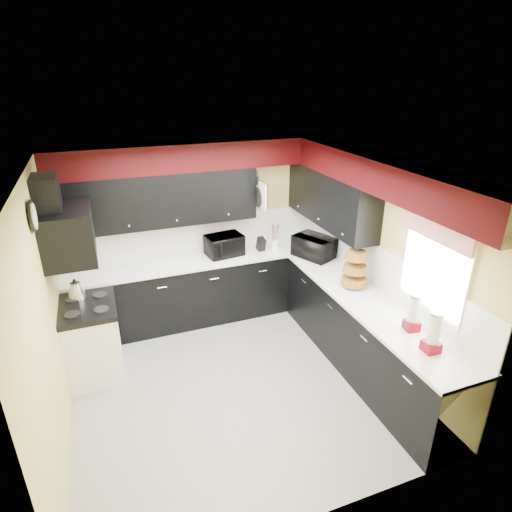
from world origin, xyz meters
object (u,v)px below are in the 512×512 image
(microwave, at_px, (314,247))
(utensil_crock, at_px, (275,244))
(knife_block, at_px, (261,244))
(toaster_oven, at_px, (225,245))
(kettle, at_px, (76,290))

(microwave, distance_m, utensil_crock, 0.61)
(utensil_crock, height_order, knife_block, knife_block)
(toaster_oven, relative_size, knife_block, 2.49)
(knife_block, bearing_deg, microwave, -43.10)
(utensil_crock, bearing_deg, kettle, -169.81)
(microwave, xyz_separation_m, kettle, (-3.08, -0.02, -0.08))
(kettle, bearing_deg, microwave, 0.40)
(toaster_oven, distance_m, microwave, 1.25)
(microwave, bearing_deg, toaster_oven, 41.07)
(toaster_oven, height_order, kettle, toaster_oven)
(microwave, relative_size, utensil_crock, 3.90)
(microwave, bearing_deg, utensil_crock, 15.03)
(utensil_crock, bearing_deg, knife_block, -179.46)
(utensil_crock, height_order, kettle, kettle)
(utensil_crock, bearing_deg, microwave, -50.21)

